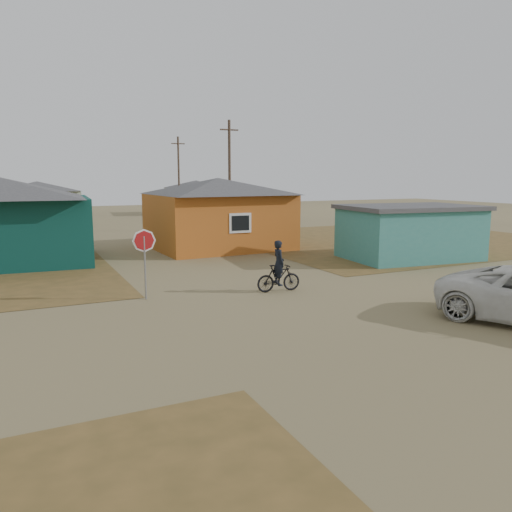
{
  "coord_description": "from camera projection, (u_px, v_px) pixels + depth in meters",
  "views": [
    {
      "loc": [
        -7.56,
        -12.01,
        3.93
      ],
      "look_at": [
        -0.41,
        3.0,
        1.3
      ],
      "focal_mm": 35.0,
      "sensor_mm": 36.0,
      "label": 1
    }
  ],
  "objects": [
    {
      "name": "ground",
      "position": [
        313.0,
        314.0,
        14.53
      ],
      "size": [
        120.0,
        120.0,
        0.0
      ],
      "primitive_type": "plane",
      "color": "olive"
    },
    {
      "name": "utility_pole_near",
      "position": [
        230.0,
        174.0,
        36.27
      ],
      "size": [
        1.4,
        0.2,
        8.0
      ],
      "color": "#49382C",
      "rests_on": "ground"
    },
    {
      "name": "stop_sign",
      "position": [
        144.0,
        247.0,
        15.98
      ],
      "size": [
        0.7,
        0.35,
        2.3
      ],
      "color": "gray",
      "rests_on": "ground"
    },
    {
      "name": "house_yellow",
      "position": [
        218.0,
        212.0,
        27.77
      ],
      "size": [
        7.72,
        6.76,
        3.9
      ],
      "color": "#B45A1B",
      "rests_on": "ground"
    },
    {
      "name": "utility_pole_far",
      "position": [
        179.0,
        175.0,
        50.96
      ],
      "size": [
        1.4,
        0.2,
        8.0
      ],
      "color": "#49382C",
      "rests_on": "ground"
    },
    {
      "name": "cyclist",
      "position": [
        279.0,
        273.0,
        17.25
      ],
      "size": [
        1.62,
        0.6,
        1.79
      ],
      "color": "black",
      "rests_on": "ground"
    },
    {
      "name": "house_beige_east",
      "position": [
        196.0,
        197.0,
        54.16
      ],
      "size": [
        6.95,
        6.05,
        3.6
      ],
      "color": "#9B916E",
      "rests_on": "ground"
    },
    {
      "name": "house_pale_west",
      "position": [
        38.0,
        202.0,
        42.02
      ],
      "size": [
        7.04,
        6.15,
        3.6
      ],
      "color": "#A0AE96",
      "rests_on": "ground"
    },
    {
      "name": "grass_ne",
      "position": [
        391.0,
        239.0,
        32.07
      ],
      "size": [
        20.0,
        18.0,
        0.0
      ],
      "primitive_type": "cube",
      "color": "brown",
      "rests_on": "ground"
    },
    {
      "name": "shed_turquoise",
      "position": [
        409.0,
        232.0,
        24.16
      ],
      "size": [
        6.71,
        4.93,
        2.6
      ],
      "color": "teal",
      "rests_on": "ground"
    }
  ]
}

